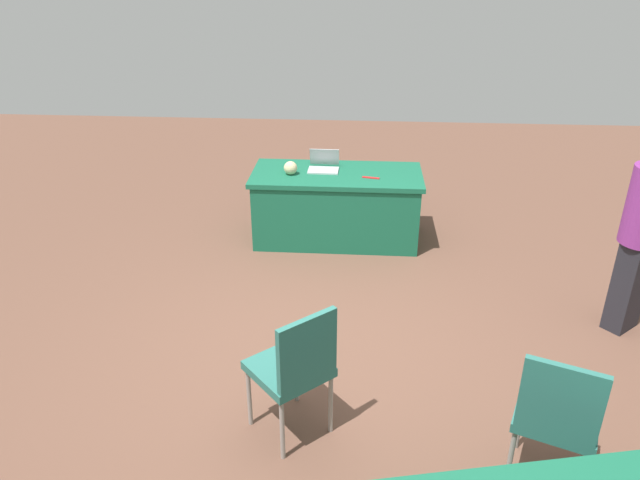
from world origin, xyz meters
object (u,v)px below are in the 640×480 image
yarn_ball (291,168)px  scissors_red (371,178)px  table_foreground (336,206)px  laptop_silver (324,166)px  chair_tucked_left (557,413)px  chair_tucked_right (295,365)px

yarn_ball → scissors_red: yarn_ball is taller
table_foreground → yarn_ball: (0.48, 0.08, 0.44)m
table_foreground → laptop_silver: size_ratio=5.51×
yarn_ball → chair_tucked_left: bearing=119.8°
laptop_silver → yarn_ball: bearing=28.1°
chair_tucked_left → chair_tucked_right: chair_tucked_left is taller
table_foreground → yarn_ball: 0.66m
chair_tucked_left → scissors_red: chair_tucked_left is taller
table_foreground → scissors_red: 0.54m
laptop_silver → table_foreground: bearing=149.2°
yarn_ball → scissors_red: size_ratio=0.78×
scissors_red → chair_tucked_left: bearing=-60.7°
table_foreground → chair_tucked_right: (0.12, 2.98, 0.18)m
chair_tucked_right → laptop_silver: 3.08m
table_foreground → laptop_silver: laptop_silver is taller
chair_tucked_left → table_foreground: bearing=134.3°
chair_tucked_right → scissors_red: size_ratio=5.36×
scissors_red → chair_tucked_right: bearing=-87.8°
scissors_red → laptop_silver: bearing=167.5°
table_foreground → chair_tucked_right: size_ratio=1.85×
table_foreground → chair_tucked_left: chair_tucked_left is taller
laptop_silver → scissors_red: (-0.50, 0.22, -0.04)m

